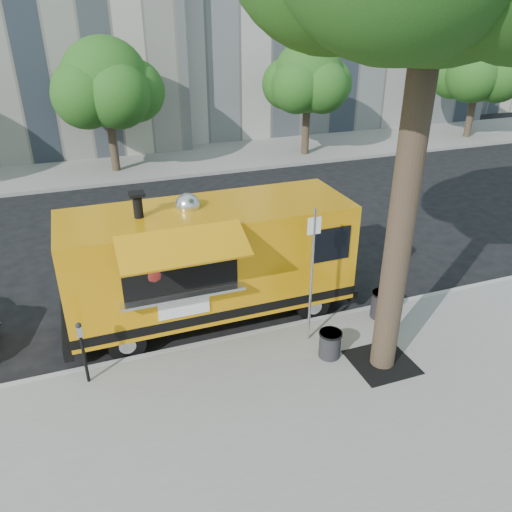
{
  "coord_description": "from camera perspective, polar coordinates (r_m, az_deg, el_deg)",
  "views": [
    {
      "loc": [
        -2.55,
        -9.49,
        6.57
      ],
      "look_at": [
        0.92,
        0.0,
        1.53
      ],
      "focal_mm": 35.0,
      "sensor_mm": 36.0,
      "label": 1
    }
  ],
  "objects": [
    {
      "name": "tree_well",
      "position": [
        10.61,
        14.17,
        -11.68
      ],
      "size": [
        1.2,
        1.2,
        0.02
      ],
      "primitive_type": "cube",
      "color": "black",
      "rests_on": "sidewalk"
    },
    {
      "name": "far_sidewalk",
      "position": [
        24.03,
        -13.43,
        10.1
      ],
      "size": [
        60.0,
        5.0,
        0.15
      ],
      "primitive_type": "cube",
      "color": "gray",
      "rests_on": "ground"
    },
    {
      "name": "far_tree_c",
      "position": [
        24.47,
        5.97,
        19.68
      ],
      "size": [
        3.24,
        3.24,
        5.21
      ],
      "color": "#33261C",
      "rests_on": "far_sidewalk"
    },
    {
      "name": "far_tree_b",
      "position": [
        22.42,
        -16.84,
        18.44
      ],
      "size": [
        3.6,
        3.6,
        5.5
      ],
      "color": "#33261C",
      "rests_on": "far_sidewalk"
    },
    {
      "name": "sidewalk",
      "position": [
        8.89,
        3.54,
        -20.57
      ],
      "size": [
        60.0,
        6.0,
        0.15
      ],
      "primitive_type": "cube",
      "color": "gray",
      "rests_on": "ground"
    },
    {
      "name": "trash_bin_left",
      "position": [
        10.4,
        8.45,
        -9.85
      ],
      "size": [
        0.48,
        0.48,
        0.57
      ],
      "color": "#232326",
      "rests_on": "sidewalk"
    },
    {
      "name": "curb",
      "position": [
        11.05,
        -2.84,
        -9.56
      ],
      "size": [
        60.0,
        0.14,
        0.16
      ],
      "primitive_type": "cube",
      "color": "#999993",
      "rests_on": "ground"
    },
    {
      "name": "ground",
      "position": [
        11.83,
        -4.2,
        -7.34
      ],
      "size": [
        120.0,
        120.0,
        0.0
      ],
      "primitive_type": "plane",
      "color": "black",
      "rests_on": "ground"
    },
    {
      "name": "sign_post",
      "position": [
        10.11,
        6.41,
        -1.53
      ],
      "size": [
        0.28,
        0.06,
        3.0
      ],
      "color": "silver",
      "rests_on": "sidewalk"
    },
    {
      "name": "far_tree_d",
      "position": [
        30.3,
        24.2,
        19.29
      ],
      "size": [
        3.78,
        3.78,
        5.64
      ],
      "color": "#33261C",
      "rests_on": "far_sidewalk"
    },
    {
      "name": "trash_bin_right",
      "position": [
        11.84,
        14.17,
        -5.33
      ],
      "size": [
        0.53,
        0.53,
        0.64
      ],
      "color": "black",
      "rests_on": "sidewalk"
    },
    {
      "name": "parking_meter",
      "position": [
        9.89,
        -19.25,
        -9.66
      ],
      "size": [
        0.11,
        0.11,
        1.33
      ],
      "color": "black",
      "rests_on": "sidewalk"
    },
    {
      "name": "food_truck",
      "position": [
        11.17,
        -5.39,
        -0.48
      ],
      "size": [
        6.61,
        3.05,
        3.25
      ],
      "rotation": [
        0.0,
        0.0,
        0.0
      ],
      "color": "orange",
      "rests_on": "ground"
    }
  ]
}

